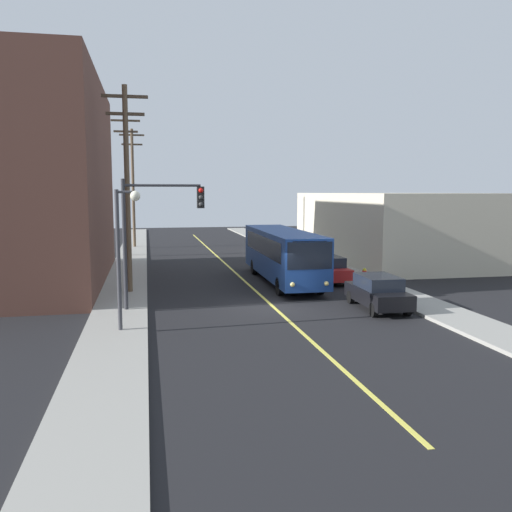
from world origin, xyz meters
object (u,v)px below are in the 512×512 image
traffic_signal_left_corner (158,219)px  street_lamp_left (124,239)px  utility_pole_near (127,180)px  fire_hydrant (364,275)px  parked_car_red (327,269)px  utility_pole_far (133,183)px  parked_car_silver (303,258)px  city_bus (282,253)px  utility_pole_mid (127,179)px  parked_car_black (378,292)px

traffic_signal_left_corner → street_lamp_left: traffic_signal_left_corner is taller
utility_pole_near → fire_hydrant: utility_pole_near is taller
parked_car_red → utility_pole_far: utility_pole_far is taller
fire_hydrant → street_lamp_left: bearing=-147.6°
parked_car_red → utility_pole_near: (-11.83, -1.55, 5.32)m
fire_hydrant → parked_car_silver: bearing=105.9°
parked_car_red → fire_hydrant: size_ratio=5.24×
city_bus → utility_pole_mid: (-9.68, 15.49, 4.84)m
parked_car_black → traffic_signal_left_corner: (-10.15, 1.70, 3.46)m
parked_car_silver → utility_pole_mid: (-12.45, 10.73, 5.82)m
street_lamp_left → fire_hydrant: size_ratio=6.55×
utility_pole_far → street_lamp_left: size_ratio=2.09×
parked_car_silver → fire_hydrant: size_ratio=5.28×
utility_pole_near → traffic_signal_left_corner: size_ratio=1.83×
city_bus → street_lamp_left: (-9.03, -10.49, 1.92)m
utility_pole_mid → street_lamp_left: (0.65, -25.98, -2.92)m
city_bus → traffic_signal_left_corner: bearing=-138.6°
utility_pole_far → parked_car_black: bearing=-69.1°
utility_pole_near → traffic_signal_left_corner: 5.17m
city_bus → traffic_signal_left_corner: size_ratio=2.03×
parked_car_silver → utility_pole_far: size_ratio=0.39×
parked_car_silver → utility_pole_near: 14.72m
parked_car_red → traffic_signal_left_corner: (-10.33, -6.14, 3.46)m
parked_car_silver → street_lamp_left: 19.50m
traffic_signal_left_corner → fire_hydrant: bearing=21.8°
parked_car_red → utility_pole_near: utility_pole_near is taller
traffic_signal_left_corner → street_lamp_left: size_ratio=1.09×
utility_pole_mid → fire_hydrant: size_ratio=14.23×
utility_pole_far → fire_hydrant: utility_pole_far is taller
parked_car_silver → utility_pole_far: 22.38m
street_lamp_left → fire_hydrant: 16.51m
parked_car_red → city_bus: bearing=168.2°
street_lamp_left → fire_hydrant: bearing=32.4°
parked_car_black → utility_pole_mid: bearing=117.1°
parked_car_red → utility_pole_near: size_ratio=0.40×
parked_car_black → traffic_signal_left_corner: traffic_signal_left_corner is taller
utility_pole_mid → traffic_signal_left_corner: size_ratio=1.99×
utility_pole_mid → parked_car_black: bearing=-62.9°
utility_pole_mid → street_lamp_left: 26.15m
utility_pole_far → parked_car_red: bearing=-62.6°
utility_pole_near → parked_car_black: bearing=-28.4°
utility_pole_near → utility_pole_mid: bearing=91.8°
utility_pole_near → fire_hydrant: 14.85m
street_lamp_left → fire_hydrant: street_lamp_left is taller
utility_pole_far → street_lamp_left: 33.32m
parked_car_red → utility_pole_mid: bearing=127.7°
parked_car_silver → utility_pole_near: (-11.89, -6.87, 5.32)m
parked_car_black → street_lamp_left: (-11.57, -2.09, 2.90)m
parked_car_black → utility_pole_mid: (-12.22, 23.89, 5.82)m
traffic_signal_left_corner → street_lamp_left: (-1.42, -3.79, -0.56)m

